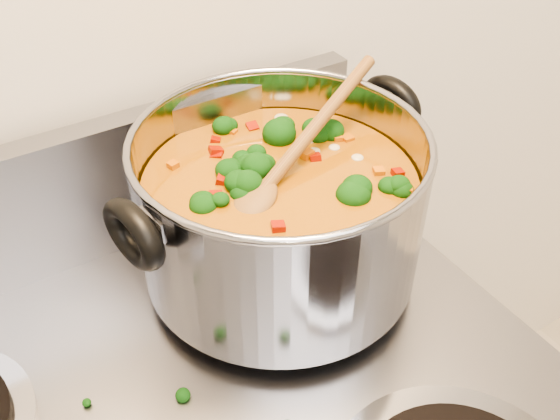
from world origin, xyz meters
name	(u,v)px	position (x,y,z in m)	size (l,w,h in m)	color
stockpot	(280,208)	(0.12, 1.32, 1.01)	(0.36, 0.30, 0.18)	gray
wooden_spoon	(286,162)	(0.13, 1.32, 1.06)	(0.24, 0.12, 0.08)	brown
cooktop_crumbs	(258,201)	(0.16, 1.44, 0.92)	(0.34, 0.04, 0.01)	black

